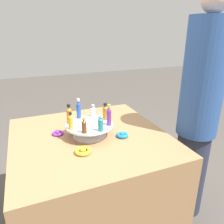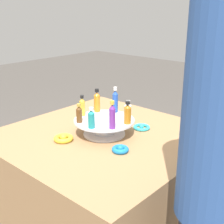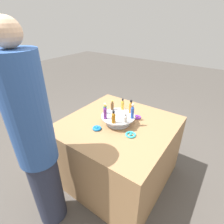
{
  "view_description": "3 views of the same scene",
  "coord_description": "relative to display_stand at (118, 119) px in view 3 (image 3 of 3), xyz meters",
  "views": [
    {
      "loc": [
        -1.34,
        0.38,
        1.42
      ],
      "look_at": [
        -0.05,
        -0.15,
        0.89
      ],
      "focal_mm": 35.0,
      "sensor_mm": 36.0,
      "label": 1
    },
    {
      "loc": [
        -1.16,
        -1.1,
        1.41
      ],
      "look_at": [
        -0.02,
        -0.08,
        0.88
      ],
      "focal_mm": 50.0,
      "sensor_mm": 36.0,
      "label": 2
    },
    {
      "loc": [
        0.81,
        -1.24,
        1.67
      ],
      "look_at": [
        -0.02,
        -0.07,
        0.88
      ],
      "focal_mm": 28.0,
      "sensor_mm": 36.0,
      "label": 3
    }
  ],
  "objects": [
    {
      "name": "ribbon_bow_purple",
      "position": [
        0.1,
        0.21,
        -0.05
      ],
      "size": [
        0.08,
        0.08,
        0.02
      ],
      "color": "purple",
      "rests_on": "party_table"
    },
    {
      "name": "ribbon_bow_teal",
      "position": [
        0.21,
        -0.1,
        -0.05
      ],
      "size": [
        0.1,
        0.1,
        0.03
      ],
      "color": "#2DB7CC",
      "rests_on": "party_table"
    },
    {
      "name": "bottle_purple",
      "position": [
        -0.07,
        -0.12,
        0.1
      ],
      "size": [
        0.03,
        0.03,
        0.15
      ],
      "color": "#702D93",
      "rests_on": "display_stand"
    },
    {
      "name": "bottle_orange",
      "position": [
        0.07,
        0.12,
        0.1
      ],
      "size": [
        0.04,
        0.04,
        0.14
      ],
      "color": "orange",
      "rests_on": "display_stand"
    },
    {
      "name": "ribbon_bow_gold",
      "position": [
        -0.21,
        0.1,
        -0.04
      ],
      "size": [
        0.1,
        0.1,
        0.04
      ],
      "color": "gold",
      "rests_on": "party_table"
    },
    {
      "name": "party_table",
      "position": [
        0.0,
        0.0,
        -0.42
      ],
      "size": [
        1.06,
        1.06,
        0.72
      ],
      "color": "#9E754C",
      "rests_on": "ground_plane"
    },
    {
      "name": "bottle_gold",
      "position": [
        -0.04,
        0.13,
        0.09
      ],
      "size": [
        0.03,
        0.03,
        0.12
      ],
      "color": "gold",
      "rests_on": "display_stand"
    },
    {
      "name": "bottle_clear",
      "position": [
        0.12,
        -0.07,
        0.08
      ],
      "size": [
        0.04,
        0.04,
        0.09
      ],
      "color": "silver",
      "rests_on": "display_stand"
    },
    {
      "name": "person_figure",
      "position": [
        -0.22,
        -0.75,
        0.07
      ],
      "size": [
        0.29,
        0.29,
        1.68
      ],
      "rotation": [
        0.0,
        0.0,
        1.28
      ],
      "color": "#282D42",
      "rests_on": "ground_plane"
    },
    {
      "name": "bottle_brown",
      "position": [
        -0.12,
        0.07,
        0.08
      ],
      "size": [
        0.03,
        0.03,
        0.1
      ],
      "color": "brown",
      "rests_on": "display_stand"
    },
    {
      "name": "ribbon_bow_blue",
      "position": [
        -0.1,
        -0.21,
        -0.04
      ],
      "size": [
        0.08,
        0.08,
        0.03
      ],
      "color": "blue",
      "rests_on": "party_table"
    },
    {
      "name": "bottle_blue",
      "position": [
        0.13,
        0.04,
        0.1
      ],
      "size": [
        0.03,
        0.03,
        0.15
      ],
      "color": "#234CAD",
      "rests_on": "display_stand"
    },
    {
      "name": "bottle_teal",
      "position": [
        -0.13,
        -0.04,
        0.09
      ],
      "size": [
        0.03,
        0.03,
        0.11
      ],
      "color": "teal",
      "rests_on": "display_stand"
    },
    {
      "name": "ground_plane",
      "position": [
        0.0,
        0.0,
        -0.78
      ],
      "size": [
        12.0,
        12.0,
        0.0
      ],
      "primitive_type": "plane",
      "color": "#4C4742"
    },
    {
      "name": "display_stand",
      "position": [
        0.0,
        0.0,
        0.0
      ],
      "size": [
        0.33,
        0.33,
        0.09
      ],
      "color": "silver",
      "rests_on": "party_table"
    },
    {
      "name": "bottle_amber",
      "position": [
        0.04,
        -0.13,
        0.09
      ],
      "size": [
        0.04,
        0.04,
        0.12
      ],
      "color": "#AD6B19",
      "rests_on": "display_stand"
    }
  ]
}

